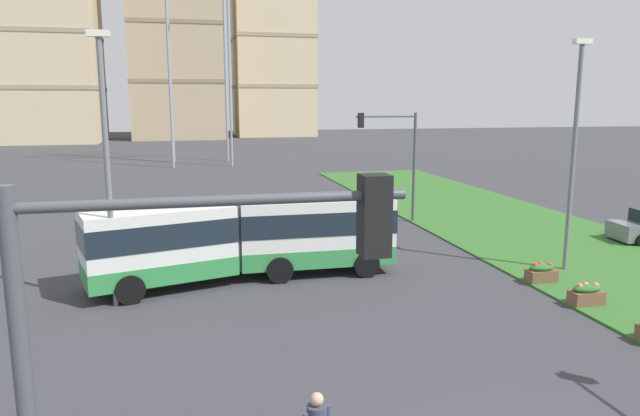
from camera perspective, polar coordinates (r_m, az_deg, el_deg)
articulated_bus at (r=22.33m, az=-7.38°, el=-2.80°), size 12.00×4.15×3.00m
flower_planter_2 at (r=21.41m, az=24.76°, el=-7.68°), size 1.10×0.56×0.74m
flower_planter_3 at (r=23.36m, az=20.97°, el=-5.94°), size 1.10×0.56×0.74m
traffic_light_near_left at (r=5.85m, az=-15.57°, el=-16.26°), size 3.62×0.28×6.05m
traffic_light_far_right at (r=32.38m, az=7.48°, el=5.84°), size 3.53×0.28×6.14m
streetlight_left at (r=19.83m, az=-20.26°, el=4.48°), size 0.70×0.28×8.91m
streetlight_median at (r=24.68m, az=23.73°, el=5.48°), size 0.70×0.28×9.06m
apartment_tower_west at (r=109.82m, az=-26.80°, el=17.06°), size 20.72×16.33×42.86m
apartment_tower_centre at (r=119.97m, az=-4.76°, el=18.34°), size 15.26×15.24×46.56m
transmission_pylon at (r=65.01m, az=-12.06°, el=18.82°), size 9.00×6.24×30.09m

